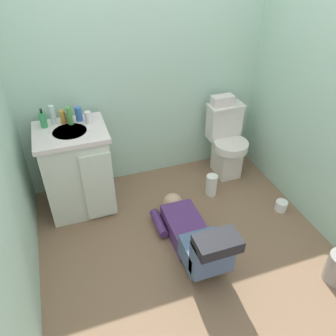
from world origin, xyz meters
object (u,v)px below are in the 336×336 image
(soap_dispenser, at_px, (43,120))
(bottle_amber, at_px, (63,117))
(bottle_clear, at_px, (53,115))
(paper_towel_roll, at_px, (211,185))
(vanity_cabinet, at_px, (77,169))
(tissue_box, at_px, (223,101))
(toilet, at_px, (226,142))
(bottle_green, at_px, (70,116))
(bottle_white, at_px, (88,117))
(toilet_paper_roll, at_px, (281,206))
(bottle_blue, at_px, (79,114))
(person_plumber, at_px, (194,236))
(faucet, at_px, (67,117))

(soap_dispenser, xyz_separation_m, bottle_amber, (0.16, 0.02, -0.01))
(bottle_clear, height_order, paper_towel_roll, bottle_clear)
(vanity_cabinet, distance_m, paper_towel_roll, 1.29)
(tissue_box, distance_m, soap_dispenser, 1.68)
(vanity_cabinet, bearing_deg, toilet, 2.31)
(toilet, bearing_deg, soap_dispenser, 177.85)
(soap_dispenser, height_order, paper_towel_roll, soap_dispenser)
(bottle_green, xyz_separation_m, bottle_white, (0.15, -0.03, -0.03))
(tissue_box, xyz_separation_m, paper_towel_roll, (-0.25, -0.41, -0.69))
(bottle_clear, relative_size, bottle_amber, 1.39)
(vanity_cabinet, relative_size, bottle_clear, 4.94)
(soap_dispenser, relative_size, bottle_amber, 1.39)
(bottle_clear, distance_m, toilet_paper_roll, 2.22)
(soap_dispenser, height_order, bottle_blue, soap_dispenser)
(bottle_white, bearing_deg, bottle_green, 168.94)
(bottle_amber, distance_m, bottle_white, 0.21)
(vanity_cabinet, bearing_deg, person_plumber, -48.51)
(bottle_green, distance_m, bottle_blue, 0.09)
(vanity_cabinet, relative_size, bottle_green, 5.32)
(person_plumber, relative_size, paper_towel_roll, 4.75)
(bottle_amber, relative_size, toilet_paper_roll, 1.08)
(tissue_box, distance_m, bottle_amber, 1.52)
(bottle_white, relative_size, toilet_paper_roll, 0.94)
(bottle_green, bearing_deg, tissue_box, 1.69)
(person_plumber, distance_m, toilet_paper_roll, 1.00)
(bottle_clear, bearing_deg, paper_towel_roll, -17.23)
(bottle_amber, distance_m, bottle_green, 0.07)
(bottle_clear, bearing_deg, tissue_box, -0.19)
(toilet, distance_m, faucet, 1.61)
(person_plumber, xyz_separation_m, bottle_white, (-0.61, 0.96, 0.70))
(vanity_cabinet, bearing_deg, tissue_box, 5.86)
(paper_towel_roll, bearing_deg, vanity_cabinet, 168.13)
(bottle_blue, height_order, paper_towel_roll, bottle_blue)
(bottle_amber, bearing_deg, person_plumber, -51.54)
(soap_dispenser, bearing_deg, bottle_green, -4.51)
(toilet, relative_size, soap_dispenser, 4.52)
(toilet, relative_size, toilet_paper_roll, 6.82)
(person_plumber, xyz_separation_m, bottle_amber, (-0.81, 1.02, 0.70))
(paper_towel_roll, height_order, toilet_paper_roll, paper_towel_roll)
(bottle_clear, xyz_separation_m, bottle_green, (0.13, -0.05, -0.01))
(tissue_box, relative_size, bottle_blue, 1.77)
(bottle_white, distance_m, paper_towel_roll, 1.35)
(bottle_white, bearing_deg, person_plumber, -57.64)
(soap_dispenser, bearing_deg, bottle_blue, 4.67)
(bottle_blue, bearing_deg, soap_dispenser, -175.33)
(vanity_cabinet, height_order, paper_towel_roll, vanity_cabinet)
(faucet, distance_m, tissue_box, 1.49)
(vanity_cabinet, height_order, bottle_green, bottle_green)
(paper_towel_roll, bearing_deg, soap_dispenser, 164.88)
(bottle_white, bearing_deg, tissue_box, 3.12)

